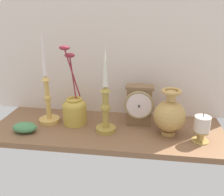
% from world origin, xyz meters
% --- Properties ---
extents(ground_plane, '(1.00, 0.36, 0.02)m').
position_xyz_m(ground_plane, '(0.00, 0.00, -0.01)').
color(ground_plane, brown).
extents(back_wall, '(1.20, 0.02, 0.65)m').
position_xyz_m(back_wall, '(0.00, 0.18, 0.33)').
color(back_wall, silver).
rests_on(back_wall, ground_plane).
extents(mantel_clock, '(0.13, 0.09, 0.18)m').
position_xyz_m(mantel_clock, '(0.13, 0.06, 0.09)').
color(mantel_clock, brown).
rests_on(mantel_clock, ground_plane).
extents(candlestick_tall_left, '(0.08, 0.08, 0.36)m').
position_xyz_m(candlestick_tall_left, '(0.00, -0.03, 0.12)').
color(candlestick_tall_left, '#AB8E3C').
rests_on(candlestick_tall_left, ground_plane).
extents(candlestick_tall_center, '(0.09, 0.09, 0.42)m').
position_xyz_m(candlestick_tall_center, '(-0.27, 0.02, 0.12)').
color(candlestick_tall_center, '#DAAB55').
rests_on(candlestick_tall_center, ground_plane).
extents(brass_vase_bulbous, '(0.13, 0.13, 0.19)m').
position_xyz_m(brass_vase_bulbous, '(0.26, -0.02, 0.09)').
color(brass_vase_bulbous, tan).
rests_on(brass_vase_bulbous, ground_plane).
extents(brass_vase_jar, '(0.11, 0.11, 0.35)m').
position_xyz_m(brass_vase_jar, '(-0.15, 0.03, 0.07)').
color(brass_vase_jar, gold).
rests_on(brass_vase_jar, ground_plane).
extents(pillar_candle_front, '(0.07, 0.07, 0.12)m').
position_xyz_m(pillar_candle_front, '(0.38, -0.06, 0.06)').
color(pillar_candle_front, '#B08E48').
rests_on(pillar_candle_front, ground_plane).
extents(ivy_sprig, '(0.10, 0.07, 0.04)m').
position_xyz_m(ivy_sprig, '(-0.34, -0.08, 0.02)').
color(ivy_sprig, '#4B8854').
rests_on(ivy_sprig, ground_plane).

